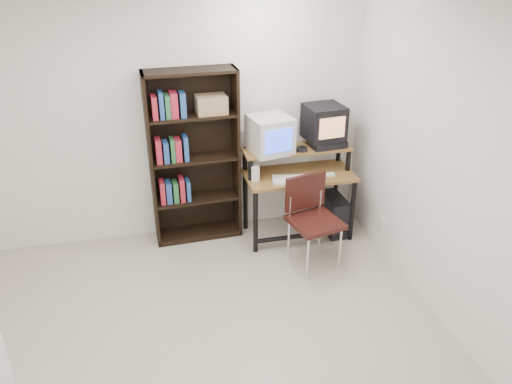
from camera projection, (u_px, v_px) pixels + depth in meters
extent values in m
cube|color=#BEB39E|center=(211.00, 356.00, 3.95)|extent=(4.00, 4.00, 0.01)
cube|color=white|center=(191.00, 8.00, 2.77)|extent=(4.00, 4.00, 0.01)
cube|color=white|center=(175.00, 119.00, 5.09)|extent=(4.00, 0.01, 2.60)
cube|color=white|center=(465.00, 182.00, 3.77)|extent=(0.01, 4.00, 2.60)
cube|color=brown|center=(299.00, 175.00, 5.26)|extent=(1.15, 0.58, 0.03)
cube|color=brown|center=(297.00, 149.00, 5.25)|extent=(1.14, 0.35, 0.02)
cylinder|color=black|center=(256.00, 222.00, 5.10)|extent=(0.05, 0.05, 0.72)
cylinder|color=black|center=(352.00, 210.00, 5.32)|extent=(0.05, 0.05, 0.72)
cylinder|color=black|center=(245.00, 189.00, 5.47)|extent=(0.05, 0.05, 0.98)
cylinder|color=black|center=(336.00, 180.00, 5.68)|extent=(0.05, 0.05, 0.98)
cylinder|color=black|center=(304.00, 235.00, 5.32)|extent=(1.06, 0.05, 0.05)
cube|color=beige|center=(270.00, 135.00, 5.10)|extent=(0.47, 0.47, 0.38)
cube|color=blue|center=(279.00, 141.00, 4.93)|extent=(0.29, 0.07, 0.24)
cube|color=black|center=(327.00, 144.00, 5.27)|extent=(0.38, 0.29, 0.08)
cube|color=black|center=(324.00, 122.00, 5.22)|extent=(0.42, 0.41, 0.36)
cube|color=tan|center=(332.00, 128.00, 5.06)|extent=(0.28, 0.04, 0.22)
cylinder|color=#26262B|center=(302.00, 150.00, 5.16)|extent=(0.12, 0.12, 0.05)
cube|color=beige|center=(295.00, 180.00, 5.10)|extent=(0.50, 0.30, 0.03)
cube|color=black|center=(330.00, 176.00, 5.23)|extent=(0.25, 0.22, 0.01)
cube|color=white|center=(330.00, 175.00, 5.21)|extent=(0.10, 0.06, 0.03)
cube|color=beige|center=(255.00, 174.00, 5.07)|extent=(0.09, 0.09, 0.17)
cube|color=black|center=(334.00, 214.00, 5.55)|extent=(0.21, 0.45, 0.42)
cube|color=black|center=(315.00, 222.00, 4.84)|extent=(0.54, 0.54, 0.04)
cube|color=black|center=(305.00, 192.00, 4.90)|extent=(0.43, 0.13, 0.37)
cylinder|color=silver|center=(308.00, 258.00, 4.73)|extent=(0.02, 0.02, 0.47)
cylinder|color=silver|center=(340.00, 249.00, 4.88)|extent=(0.02, 0.02, 0.47)
cylinder|color=silver|center=(289.00, 240.00, 5.03)|extent=(0.02, 0.02, 0.47)
cylinder|color=silver|center=(320.00, 231.00, 5.17)|extent=(0.02, 0.02, 0.47)
cube|color=black|center=(151.00, 163.00, 5.04)|extent=(0.04, 0.31, 1.84)
cube|color=black|center=(236.00, 154.00, 5.25)|extent=(0.04, 0.31, 1.84)
cube|color=black|center=(192.00, 154.00, 5.27)|extent=(0.92, 0.05, 1.84)
cube|color=black|center=(189.00, 71.00, 4.74)|extent=(0.93, 0.34, 0.03)
cube|color=black|center=(199.00, 232.00, 5.55)|extent=(0.93, 0.34, 0.06)
cube|color=black|center=(197.00, 198.00, 5.36)|extent=(0.87, 0.32, 0.03)
cube|color=black|center=(194.00, 159.00, 5.15)|extent=(0.87, 0.32, 0.02)
cube|color=black|center=(192.00, 116.00, 4.94)|extent=(0.87, 0.32, 0.02)
cube|color=olive|center=(211.00, 104.00, 4.94)|extent=(0.31, 0.24, 0.18)
cube|color=beige|center=(380.00, 222.00, 5.22)|extent=(0.02, 0.08, 0.12)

